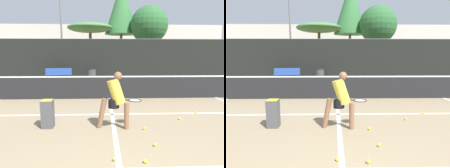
% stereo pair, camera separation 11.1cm
% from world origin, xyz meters
% --- Properties ---
extents(court_service_line, '(8.25, 0.10, 0.01)m').
position_xyz_m(court_service_line, '(0.00, 4.96, 0.00)').
color(court_service_line, white).
rests_on(court_service_line, ground).
extents(court_center_mark, '(0.10, 5.19, 0.01)m').
position_xyz_m(court_center_mark, '(0.00, 4.56, 0.00)').
color(court_center_mark, white).
rests_on(court_center_mark, ground).
extents(net, '(11.09, 0.09, 1.07)m').
position_xyz_m(net, '(0.00, 7.16, 0.51)').
color(net, slate).
rests_on(net, ground).
extents(fence_back, '(24.00, 0.06, 2.93)m').
position_xyz_m(fence_back, '(0.00, 13.83, 1.46)').
color(fence_back, black).
rests_on(fence_back, ground).
extents(player_practicing, '(1.18, 0.50, 1.43)m').
position_xyz_m(player_practicing, '(0.04, 3.80, 0.77)').
color(player_practicing, '#8C6042').
rests_on(player_practicing, ground).
extents(tennis_ball_scattered_0, '(0.07, 0.07, 0.07)m').
position_xyz_m(tennis_ball_scattered_0, '(0.95, 6.71, 0.03)').
color(tennis_ball_scattered_0, '#D1E033').
rests_on(tennis_ball_scattered_0, ground).
extents(tennis_ball_scattered_2, '(0.07, 0.07, 0.07)m').
position_xyz_m(tennis_ball_scattered_2, '(0.74, 3.66, 0.03)').
color(tennis_ball_scattered_2, '#D1E033').
rests_on(tennis_ball_scattered_2, ground).
extents(tennis_ball_scattered_3, '(0.07, 0.07, 0.07)m').
position_xyz_m(tennis_ball_scattered_3, '(0.77, 2.77, 0.03)').
color(tennis_ball_scattered_3, '#D1E033').
rests_on(tennis_ball_scattered_3, ground).
extents(tennis_ball_scattered_5, '(0.07, 0.07, 0.07)m').
position_xyz_m(tennis_ball_scattered_5, '(2.63, 4.94, 0.03)').
color(tennis_ball_scattered_5, '#D1E033').
rests_on(tennis_ball_scattered_5, ground).
extents(tennis_ball_scattered_6, '(0.07, 0.07, 0.07)m').
position_xyz_m(tennis_ball_scattered_6, '(-0.07, 2.25, 0.03)').
color(tennis_ball_scattered_6, '#D1E033').
rests_on(tennis_ball_scattered_6, ground).
extents(tennis_ball_scattered_7, '(0.07, 0.07, 0.07)m').
position_xyz_m(tennis_ball_scattered_7, '(1.89, 4.37, 0.03)').
color(tennis_ball_scattered_7, '#D1E033').
rests_on(tennis_ball_scattered_7, ground).
extents(tennis_ball_scattered_8, '(0.07, 0.07, 0.07)m').
position_xyz_m(tennis_ball_scattered_8, '(0.45, 2.16, 0.03)').
color(tennis_ball_scattered_8, '#D1E033').
rests_on(tennis_ball_scattered_8, ground).
extents(ball_hopper, '(0.28, 0.28, 0.71)m').
position_xyz_m(ball_hopper, '(-1.67, 3.93, 0.37)').
color(ball_hopper, '#4C4C51').
rests_on(ball_hopper, ground).
extents(courtside_bench, '(1.80, 0.60, 0.86)m').
position_xyz_m(courtside_bench, '(-3.37, 12.89, 0.47)').
color(courtside_bench, '#2D519E').
rests_on(courtside_bench, ground).
extents(trash_bin, '(0.63, 0.63, 0.82)m').
position_xyz_m(trash_bin, '(-1.11, 13.06, 0.41)').
color(trash_bin, '#3F3F42').
rests_on(trash_bin, ground).
extents(parked_car, '(1.71, 4.20, 1.36)m').
position_xyz_m(parked_car, '(3.02, 16.50, 0.57)').
color(parked_car, maroon).
rests_on(parked_car, ground).
extents(floodlight_mast, '(1.10, 0.24, 8.23)m').
position_xyz_m(floodlight_mast, '(-3.90, 17.01, 5.25)').
color(floodlight_mast, slate).
rests_on(floodlight_mast, ground).
extents(tree_west, '(4.40, 4.40, 4.80)m').
position_xyz_m(tree_west, '(-1.55, 19.12, 4.31)').
color(tree_west, brown).
rests_on(tree_west, ground).
extents(tree_mid, '(3.74, 3.74, 6.57)m').
position_xyz_m(tree_mid, '(4.31, 19.48, 4.69)').
color(tree_mid, brown).
rests_on(tree_mid, ground).
extents(tree_east, '(3.53, 3.53, 9.42)m').
position_xyz_m(tree_east, '(1.66, 21.16, 6.65)').
color(tree_east, brown).
rests_on(tree_east, ground).
extents(building_far, '(36.00, 2.40, 6.21)m').
position_xyz_m(building_far, '(0.00, 31.07, 3.11)').
color(building_far, beige).
rests_on(building_far, ground).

